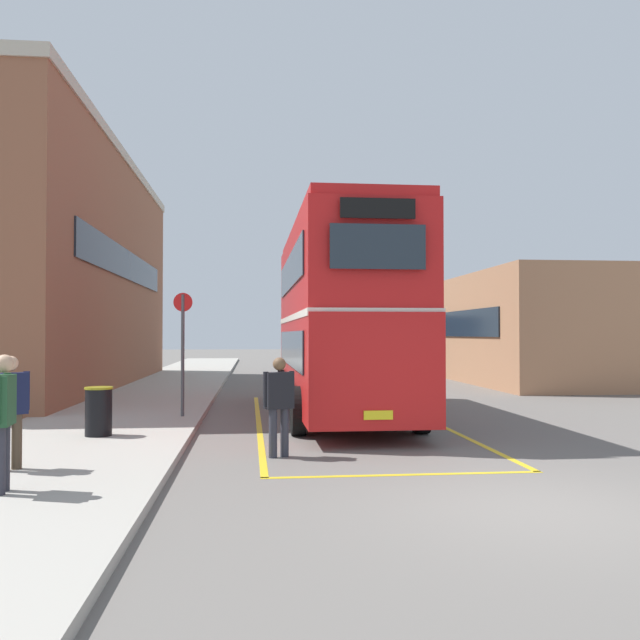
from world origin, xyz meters
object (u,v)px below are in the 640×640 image
Objects in this scene: litter_bin at (99,411)px; bus_stop_sign at (183,342)px; pedestrian_waiting_near at (10,405)px; pedestrian_waiting_far at (2,413)px; single_deck_bus at (379,341)px; pedestrian_boarding at (279,400)px; double_decker_bus at (339,316)px.

bus_stop_sign reaches higher than litter_bin.
pedestrian_waiting_far is (0.41, -1.40, 0.04)m from pedestrian_waiting_near.
litter_bin is 3.38m from bus_stop_sign.
litter_bin is (-9.98, -24.34, -1.04)m from single_deck_bus.
double_decker_bus is at bearing 72.49° from pedestrian_boarding.
double_decker_bus is 6.33× the size of pedestrian_waiting_near.
pedestrian_waiting_far is (-10.10, -28.85, -0.54)m from single_deck_bus.
double_decker_bus is 3.94m from bus_stop_sign.
double_decker_bus is 6.55m from litter_bin.
pedestrian_waiting_near is (-5.57, -6.82, -1.45)m from double_decker_bus.
single_deck_bus is at bearing 67.70° from litter_bin.
pedestrian_boarding reaches higher than litter_bin.
double_decker_bus is at bearing -103.45° from single_deck_bus.
double_decker_bus is 21.23m from single_deck_bus.
pedestrian_waiting_near is 1.75× the size of litter_bin.
pedestrian_waiting_near is 0.96× the size of pedestrian_waiting_far.
pedestrian_boarding is 0.58× the size of bus_stop_sign.
bus_stop_sign reaches higher than pedestrian_waiting_far.
double_decker_bus is 11.10× the size of litter_bin.
double_decker_bus is at bearing 57.83° from pedestrian_waiting_far.
double_decker_bus reaches higher than pedestrian_waiting_far.
double_decker_bus reaches higher than pedestrian_boarding.
litter_bin is at bearing 88.53° from pedestrian_waiting_far.
single_deck_bus is 3.26× the size of bus_stop_sign.
pedestrian_waiting_near is at bearing -99.54° from litter_bin.
pedestrian_waiting_far is 1.82× the size of litter_bin.
bus_stop_sign is at bearing 114.08° from pedestrian_boarding.
bus_stop_sign is at bearing 73.46° from pedestrian_waiting_near.
single_deck_bus is 10.23× the size of litter_bin.
pedestrian_boarding is 5.16m from bus_stop_sign.
pedestrian_boarding is (-1.73, -5.47, -1.55)m from double_decker_bus.
litter_bin is (0.12, 4.51, -0.50)m from pedestrian_waiting_far.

